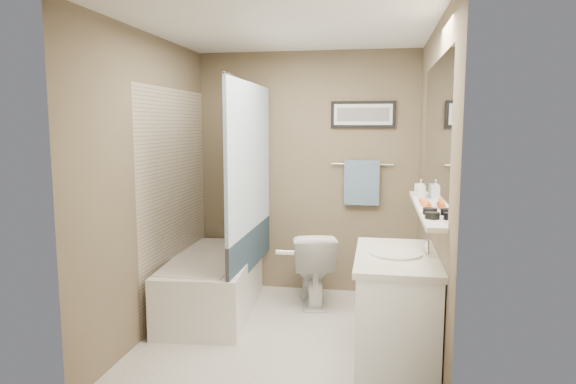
% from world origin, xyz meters
% --- Properties ---
extents(ground, '(2.50, 2.50, 0.00)m').
position_xyz_m(ground, '(0.00, 0.00, 0.00)').
color(ground, beige).
rests_on(ground, ground).
extents(ceiling, '(2.20, 2.50, 0.04)m').
position_xyz_m(ceiling, '(0.00, 0.00, 2.38)').
color(ceiling, white).
rests_on(ceiling, wall_back).
extents(wall_back, '(2.20, 0.04, 2.40)m').
position_xyz_m(wall_back, '(0.00, 1.23, 1.20)').
color(wall_back, brown).
rests_on(wall_back, ground).
extents(wall_front, '(2.20, 0.04, 2.40)m').
position_xyz_m(wall_front, '(0.00, -1.23, 1.20)').
color(wall_front, brown).
rests_on(wall_front, ground).
extents(wall_left, '(0.04, 2.50, 2.40)m').
position_xyz_m(wall_left, '(-1.08, 0.00, 1.20)').
color(wall_left, brown).
rests_on(wall_left, ground).
extents(wall_right, '(0.04, 2.50, 2.40)m').
position_xyz_m(wall_right, '(1.08, 0.00, 1.20)').
color(wall_right, brown).
rests_on(wall_right, ground).
extents(tile_surround, '(0.02, 1.55, 2.00)m').
position_xyz_m(tile_surround, '(-1.09, 0.50, 1.00)').
color(tile_surround, '#B9A78C').
rests_on(tile_surround, wall_left).
extents(curtain_rod, '(0.02, 1.55, 0.02)m').
position_xyz_m(curtain_rod, '(-0.40, 0.50, 2.05)').
color(curtain_rod, silver).
rests_on(curtain_rod, wall_left).
extents(curtain_upper, '(0.03, 1.45, 1.28)m').
position_xyz_m(curtain_upper, '(-0.40, 0.50, 1.40)').
color(curtain_upper, white).
rests_on(curtain_upper, curtain_rod).
extents(curtain_lower, '(0.03, 1.45, 0.36)m').
position_xyz_m(curtain_lower, '(-0.40, 0.50, 0.58)').
color(curtain_lower, '#263A48').
rests_on(curtain_lower, curtain_rod).
extents(mirror, '(0.02, 1.60, 1.00)m').
position_xyz_m(mirror, '(1.09, -0.15, 1.62)').
color(mirror, silver).
rests_on(mirror, wall_right).
extents(shelf, '(0.12, 1.60, 0.03)m').
position_xyz_m(shelf, '(1.04, -0.15, 1.10)').
color(shelf, silver).
rests_on(shelf, wall_right).
extents(towel_bar, '(0.60, 0.02, 0.02)m').
position_xyz_m(towel_bar, '(0.55, 1.22, 1.30)').
color(towel_bar, silver).
rests_on(towel_bar, wall_back).
extents(towel, '(0.34, 0.05, 0.44)m').
position_xyz_m(towel, '(0.55, 1.20, 1.12)').
color(towel, '#83A4BF').
rests_on(towel, towel_bar).
extents(art_frame, '(0.62, 0.02, 0.26)m').
position_xyz_m(art_frame, '(0.55, 1.23, 1.78)').
color(art_frame, black).
rests_on(art_frame, wall_back).
extents(art_mat, '(0.56, 0.00, 0.20)m').
position_xyz_m(art_mat, '(0.55, 1.22, 1.78)').
color(art_mat, white).
rests_on(art_mat, art_frame).
extents(art_image, '(0.50, 0.00, 0.13)m').
position_xyz_m(art_image, '(0.55, 1.22, 1.78)').
color(art_image, '#595959').
rests_on(art_image, art_mat).
extents(door, '(0.80, 0.02, 2.00)m').
position_xyz_m(door, '(0.55, -1.24, 1.00)').
color(door, silver).
rests_on(door, wall_front).
extents(door_handle, '(0.10, 0.02, 0.02)m').
position_xyz_m(door_handle, '(0.22, -1.19, 1.00)').
color(door_handle, silver).
rests_on(door_handle, door).
extents(bathtub, '(0.83, 1.56, 0.50)m').
position_xyz_m(bathtub, '(-0.75, 0.48, 0.25)').
color(bathtub, white).
rests_on(bathtub, ground).
extents(tub_rim, '(0.56, 1.36, 0.02)m').
position_xyz_m(tub_rim, '(-0.75, 0.48, 0.50)').
color(tub_rim, silver).
rests_on(tub_rim, bathtub).
extents(toilet, '(0.53, 0.75, 0.70)m').
position_xyz_m(toilet, '(0.11, 0.84, 0.35)').
color(toilet, white).
rests_on(toilet, ground).
extents(vanity, '(0.52, 0.91, 0.80)m').
position_xyz_m(vanity, '(0.85, -0.50, 0.40)').
color(vanity, white).
rests_on(vanity, ground).
extents(countertop, '(0.54, 0.96, 0.04)m').
position_xyz_m(countertop, '(0.84, -0.50, 0.82)').
color(countertop, beige).
rests_on(countertop, vanity).
extents(sink_basin, '(0.34, 0.34, 0.01)m').
position_xyz_m(sink_basin, '(0.83, -0.50, 0.85)').
color(sink_basin, silver).
rests_on(sink_basin, countertop).
extents(faucet_spout, '(0.02, 0.02, 0.10)m').
position_xyz_m(faucet_spout, '(1.03, -0.50, 0.89)').
color(faucet_spout, silver).
rests_on(faucet_spout, countertop).
extents(faucet_knob, '(0.05, 0.05, 0.05)m').
position_xyz_m(faucet_knob, '(1.03, -0.40, 0.87)').
color(faucet_knob, silver).
rests_on(faucet_knob, countertop).
extents(candle_bowl_near, '(0.09, 0.09, 0.04)m').
position_xyz_m(candle_bowl_near, '(1.04, -0.66, 1.14)').
color(candle_bowl_near, black).
rests_on(candle_bowl_near, shelf).
extents(candle_bowl_far, '(0.09, 0.09, 0.04)m').
position_xyz_m(candle_bowl_far, '(1.04, -0.51, 1.14)').
color(candle_bowl_far, black).
rests_on(candle_bowl_far, shelf).
extents(hair_brush_front, '(0.06, 0.22, 0.04)m').
position_xyz_m(hair_brush_front, '(1.04, -0.21, 1.14)').
color(hair_brush_front, '#BF5E1B').
rests_on(hair_brush_front, shelf).
extents(hair_brush_back, '(0.07, 0.22, 0.04)m').
position_xyz_m(hair_brush_back, '(1.04, -0.12, 1.14)').
color(hair_brush_back, '#D84D1E').
rests_on(hair_brush_back, shelf).
extents(pink_comb, '(0.04, 0.16, 0.01)m').
position_xyz_m(pink_comb, '(1.04, -0.01, 1.12)').
color(pink_comb, '#FA98CD').
rests_on(pink_comb, shelf).
extents(glass_jar, '(0.08, 0.08, 0.10)m').
position_xyz_m(glass_jar, '(1.04, 0.36, 1.17)').
color(glass_jar, silver).
rests_on(glass_jar, shelf).
extents(soap_bottle, '(0.07, 0.07, 0.15)m').
position_xyz_m(soap_bottle, '(1.04, 0.23, 1.19)').
color(soap_bottle, '#999999').
rests_on(soap_bottle, shelf).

